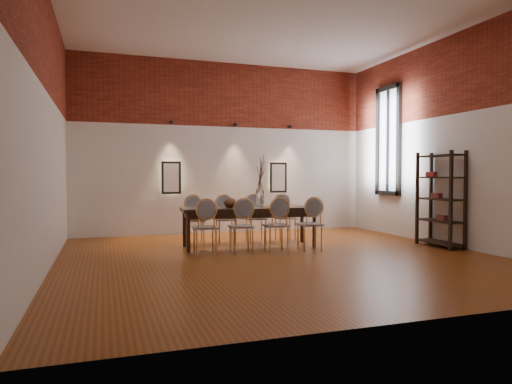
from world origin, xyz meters
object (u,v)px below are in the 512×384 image
object	(u,v)px
chair_near_a	(205,227)
chair_far_a	(194,220)
chair_near_c	(276,225)
dining_table	(249,227)
chair_near_b	(241,226)
bowl	(230,203)
vase	(260,199)
chair_near_d	(310,224)
shelving_rack	(440,199)
chair_far_b	(226,219)
book	(233,206)
chair_far_c	(256,218)
chair_far_d	(285,218)

from	to	relation	value
chair_near_a	chair_far_a	size ratio (longest dim) A/B	1.00
chair_near_a	chair_near_c	distance (m)	1.26
dining_table	chair_far_a	distance (m)	1.17
chair_near_b	bowl	distance (m)	0.74
chair_far_a	bowl	distance (m)	1.00
bowl	vase	bearing A→B (deg)	1.28
chair_near_d	shelving_rack	bearing A→B (deg)	-5.13
chair_near_a	chair_far_a	xyz separation A→B (m)	(0.09, 1.37, 0.00)
chair_near_c	chair_near_a	bearing A→B (deg)	-180.00
dining_table	vase	distance (m)	0.57
dining_table	chair_near_b	size ratio (longest dim) A/B	2.69
chair_near_d	bowl	world-z (taller)	chair_near_d
chair_near_a	chair_far_b	bearing A→B (deg)	65.28
chair_near_d	book	distance (m)	1.51
chair_near_b	book	bearing A→B (deg)	87.52
chair_far_b	bowl	bearing A→B (deg)	85.46
chair_far_c	book	distance (m)	0.86
dining_table	chair_far_b	world-z (taller)	chair_far_b
chair_near_b	chair_near_d	xyz separation A→B (m)	(1.26, -0.08, 0.00)
shelving_rack	chair_near_a	bearing A→B (deg)	174.65
chair_near_c	shelving_rack	distance (m)	3.22
dining_table	chair_near_b	distance (m)	0.76
chair_near_a	chair_far_d	distance (m)	2.34
dining_table	chair_far_b	bearing A→B (deg)	114.72
chair_far_c	chair_far_d	xyz separation A→B (m)	(0.63, -0.04, 0.00)
chair_near_c	chair_far_c	bearing A→B (deg)	90.00
chair_near_b	chair_far_d	distance (m)	1.87
book	dining_table	bearing A→B (deg)	-29.20
chair_near_a	chair_far_b	world-z (taller)	same
chair_near_b	shelving_rack	xyz separation A→B (m)	(3.79, -0.47, 0.43)
chair_far_d	chair_far_b	bearing A→B (deg)	-0.00
chair_far_d	chair_far_a	bearing A→B (deg)	-0.00
chair_far_d	vase	xyz separation A→B (m)	(-0.77, -0.64, 0.43)
chair_near_b	chair_far_c	world-z (taller)	same
chair_near_b	chair_far_c	size ratio (longest dim) A/B	1.00
chair_near_d	vase	xyz separation A→B (m)	(-0.69, 0.73, 0.43)
chair_near_c	dining_table	bearing A→B (deg)	114.72
chair_near_a	chair_far_a	distance (m)	1.37
chair_near_b	chair_near_d	distance (m)	1.26
shelving_rack	book	bearing A→B (deg)	162.06
chair_near_c	chair_far_a	size ratio (longest dim) A/B	1.00
chair_near_b	shelving_rack	distance (m)	3.84
chair_far_d	vase	world-z (taller)	vase
chair_far_c	vase	bearing A→B (deg)	81.67
vase	chair_far_b	bearing A→B (deg)	124.19
chair_near_c	bowl	world-z (taller)	chair_near_c
dining_table	chair_far_a	size ratio (longest dim) A/B	2.69
chair_far_c	bowl	size ratio (longest dim) A/B	3.92
book	chair_near_a	bearing A→B (deg)	-132.68
dining_table	chair_near_c	xyz separation A→B (m)	(0.27, -0.70, 0.09)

